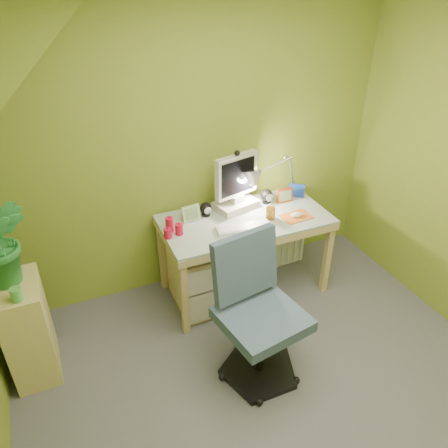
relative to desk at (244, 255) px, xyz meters
name	(u,v)px	position (x,y,z in m)	size (l,w,h in m)	color
floor	(286,416)	(-0.28, -1.23, -0.36)	(3.20, 3.20, 0.01)	#525257
wall_back	(193,148)	(-0.28, 0.37, 0.85)	(3.20, 0.01, 2.40)	olive
slope_ceiling	(65,173)	(-1.28, -1.23, 1.50)	(1.10, 3.20, 1.10)	white
desk	(244,255)	(0.00, 0.00, 0.00)	(1.32, 0.66, 0.71)	tan
monitor	(236,178)	(0.00, 0.18, 0.62)	(0.39, 0.23, 0.53)	beige
speaker_left	(206,209)	(-0.27, 0.16, 0.41)	(0.09, 0.09, 0.11)	black
speaker_right	(266,196)	(0.27, 0.16, 0.42)	(0.10, 0.10, 0.12)	black
keyboard	(244,228)	(-0.08, -0.14, 0.36)	(0.41, 0.13, 0.02)	silver
mousepad	(296,216)	(0.38, -0.14, 0.36)	(0.23, 0.16, 0.01)	#CB5F1F
mouse	(296,215)	(0.38, -0.14, 0.37)	(0.10, 0.06, 0.03)	white
amber_tumbler	(271,213)	(0.18, -0.08, 0.40)	(0.07, 0.07, 0.09)	brown
candle_cluster	(171,227)	(-0.60, 0.01, 0.41)	(0.15, 0.13, 0.11)	#B50F2B
photo_frame_red	(285,195)	(0.42, 0.12, 0.41)	(0.14, 0.02, 0.12)	#A93612
photo_frame_blue	(297,190)	(0.56, 0.16, 0.41)	(0.13, 0.02, 0.11)	#163697
photo_frame_green	(191,213)	(-0.40, 0.14, 0.42)	(0.14, 0.02, 0.12)	#AEC688
desk_lamp	(286,167)	(0.45, 0.18, 0.64)	(0.53, 0.23, 0.57)	#AFAEB3
side_ledge	(28,330)	(-1.68, -0.23, 0.01)	(0.27, 0.42, 0.74)	tan
potted_plant	(2,242)	(-1.68, -0.18, 0.68)	(0.32, 0.26, 0.58)	#287933
green_cup	(16,295)	(-1.66, -0.38, 0.43)	(0.07, 0.07, 0.09)	#4CA042
task_chair	(262,316)	(-0.28, -0.86, 0.16)	(0.57, 0.57, 1.03)	#394B5D
radiator	(281,243)	(0.50, 0.23, -0.16)	(0.39, 0.16, 0.39)	silver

